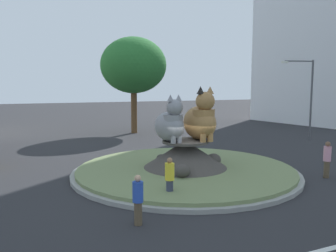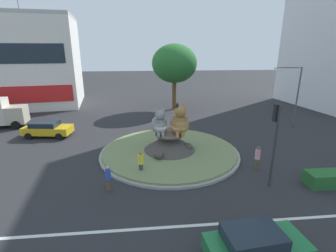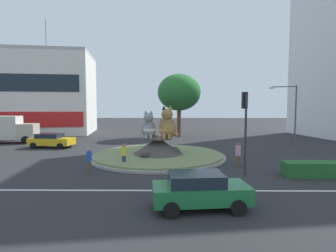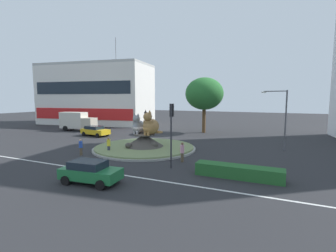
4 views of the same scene
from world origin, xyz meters
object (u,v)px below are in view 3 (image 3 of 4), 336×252
pedestrian_blue_shirt (89,160)px  delivery_box_truck (6,129)px  hatchback_near_shophouse (51,140)px  pedestrian_pink_shirt (238,154)px  cat_statue_tabby (168,126)px  cat_statue_grey (149,128)px  traffic_light_mast (245,117)px  pedestrian_yellow_shirt (124,154)px  broadleaf_tree_behind_island (179,92)px  sedan_on_far_lane (199,190)px  shophouse_block (17,93)px  streetlight_arm (292,111)px

pedestrian_blue_shirt → delivery_box_truck: delivery_box_truck is taller
hatchback_near_shophouse → pedestrian_pink_shirt: bearing=-19.3°
cat_statue_tabby → delivery_box_truck: 21.28m
cat_statue_grey → cat_statue_tabby: size_ratio=0.87×
traffic_light_mast → pedestrian_yellow_shirt: size_ratio=3.15×
cat_statue_tabby → delivery_box_truck: bearing=-110.2°
broadleaf_tree_behind_island → sedan_on_far_lane: broadleaf_tree_behind_island is taller
traffic_light_mast → delivery_box_truck: bearing=49.3°
traffic_light_mast → pedestrian_blue_shirt: traffic_light_mast is taller
cat_statue_tabby → pedestrian_pink_shirt: size_ratio=1.53×
cat_statue_tabby → shophouse_block: shophouse_block is taller
streetlight_arm → hatchback_near_shophouse: size_ratio=1.39×
cat_statue_tabby → pedestrian_yellow_shirt: size_ratio=1.64×
traffic_light_mast → sedan_on_far_lane: bearing=138.2°
hatchback_near_shophouse → sedan_on_far_lane: bearing=-42.6°
pedestrian_yellow_shirt → sedan_on_far_lane: size_ratio=0.40×
cat_statue_grey → pedestrian_yellow_shirt: size_ratio=1.43×
cat_statue_tabby → sedan_on_far_lane: size_ratio=0.65×
shophouse_block → streetlight_arm: bearing=-29.4°
shophouse_block → pedestrian_pink_shirt: size_ratio=13.86×
cat_statue_grey → delivery_box_truck: (-17.71, 8.66, -0.86)m
broadleaf_tree_behind_island → streetlight_arm: 15.46m
cat_statue_grey → pedestrian_blue_shirt: 6.58m
cat_statue_grey → pedestrian_yellow_shirt: 4.10m
pedestrian_pink_shirt → delivery_box_truck: delivery_box_truck is taller
sedan_on_far_lane → cat_statue_tabby: bearing=91.8°
sedan_on_far_lane → delivery_box_truck: (-20.80, 19.98, 0.90)m
shophouse_block → broadleaf_tree_behind_island: shophouse_block is taller
delivery_box_truck → streetlight_arm: bearing=-12.3°
traffic_light_mast → pedestrian_pink_shirt: 3.41m
pedestrian_blue_shirt → sedan_on_far_lane: bearing=-156.4°
streetlight_arm → sedan_on_far_lane: streetlight_arm is taller
broadleaf_tree_behind_island → pedestrian_yellow_shirt: (-4.62, -18.94, -5.50)m
broadleaf_tree_behind_island → pedestrian_blue_shirt: bearing=-107.5°
streetlight_arm → pedestrian_blue_shirt: 21.48m
pedestrian_pink_shirt → hatchback_near_shophouse: size_ratio=0.38×
traffic_light_mast → streetlight_arm: 13.94m
pedestrian_blue_shirt → hatchback_near_shophouse: pedestrian_blue_shirt is taller
broadleaf_tree_behind_island → delivery_box_truck: 22.39m
shophouse_block → broadleaf_tree_behind_island: (25.99, -4.53, -0.11)m
streetlight_arm → pedestrian_blue_shirt: bearing=46.0°
sedan_on_far_lane → pedestrian_pink_shirt: bearing=59.2°
sedan_on_far_lane → cat_statue_grey: bearing=99.6°
pedestrian_blue_shirt → pedestrian_yellow_shirt: 2.73m
cat_statue_tabby → pedestrian_pink_shirt: bearing=60.3°
traffic_light_mast → pedestrian_blue_shirt: size_ratio=3.20×
broadleaf_tree_behind_island → pedestrian_yellow_shirt: bearing=-103.7°
pedestrian_yellow_shirt → delivery_box_truck: delivery_box_truck is taller
traffic_light_mast → delivery_box_truck: 28.26m
traffic_light_mast → pedestrian_blue_shirt: bearing=77.9°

